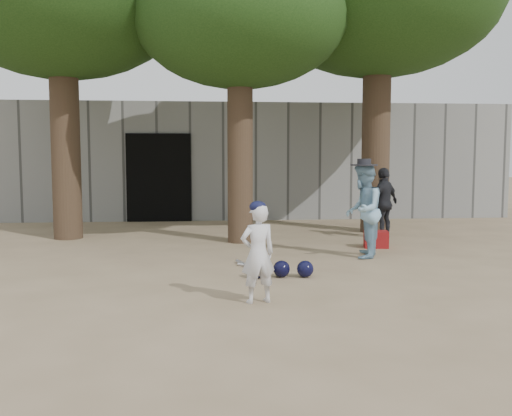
{
  "coord_description": "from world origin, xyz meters",
  "views": [
    {
      "loc": [
        -0.12,
        -6.61,
        1.66
      ],
      "look_at": [
        0.6,
        1.0,
        0.95
      ],
      "focal_mm": 40.0,
      "sensor_mm": 36.0,
      "label": 1
    }
  ],
  "objects": [
    {
      "name": "ground",
      "position": [
        0.0,
        0.0,
        0.0
      ],
      "size": [
        70.0,
        70.0,
        0.0
      ],
      "primitive_type": "plane",
      "color": "#937C5E",
      "rests_on": "ground"
    },
    {
      "name": "boy_player",
      "position": [
        0.5,
        -0.33,
        0.56
      ],
      "size": [
        0.47,
        0.37,
        1.12
      ],
      "primitive_type": "imported",
      "rotation": [
        0.0,
        0.0,
        3.42
      ],
      "color": "silver",
      "rests_on": "ground"
    },
    {
      "name": "spectator_blue",
      "position": [
        2.47,
        2.34,
        0.77
      ],
      "size": [
        0.81,
        0.9,
        1.53
      ],
      "primitive_type": "imported",
      "rotation": [
        0.0,
        0.0,
        4.35
      ],
      "color": "#7EA8C3",
      "rests_on": "ground"
    },
    {
      "name": "spectator_dark",
      "position": [
        3.51,
        4.48,
        0.71
      ],
      "size": [
        0.86,
        0.78,
        1.41
      ],
      "primitive_type": "imported",
      "rotation": [
        0.0,
        0.0,
        3.81
      ],
      "color": "black",
      "rests_on": "ground"
    },
    {
      "name": "red_bag",
      "position": [
        2.99,
        3.31,
        0.15
      ],
      "size": [
        0.47,
        0.39,
        0.3
      ],
      "primitive_type": "cube",
      "rotation": [
        0.0,
        0.0,
        -0.18
      ],
      "color": "maroon",
      "rests_on": "ground"
    },
    {
      "name": "back_building",
      "position": [
        -0.0,
        10.33,
        1.5
      ],
      "size": [
        16.0,
        5.24,
        3.0
      ],
      "color": "gray",
      "rests_on": "ground"
    },
    {
      "name": "helmet_row",
      "position": [
        0.95,
        0.95,
        0.11
      ],
      "size": [
        0.87,
        0.27,
        0.23
      ],
      "color": "black",
      "rests_on": "ground"
    },
    {
      "name": "bat_pile",
      "position": [
        0.61,
        1.67,
        0.03
      ],
      "size": [
        0.62,
        0.72,
        0.06
      ],
      "color": "silver",
      "rests_on": "ground"
    },
    {
      "name": "tree_row",
      "position": [
        0.74,
        5.02,
        4.69
      ],
      "size": [
        11.4,
        5.8,
        6.69
      ],
      "color": "brown",
      "rests_on": "ground"
    }
  ]
}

